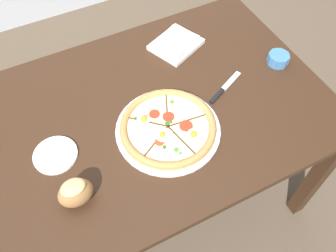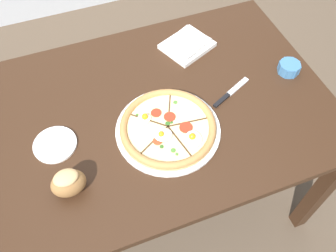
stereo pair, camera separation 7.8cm
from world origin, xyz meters
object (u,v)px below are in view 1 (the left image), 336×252
dining_table (146,126)px  knife_main (225,88)px  pizza (168,128)px  napkin_folded (176,43)px  side_saucer (55,155)px  bread_piece_near (75,192)px  ramekin_bowl (278,59)px

dining_table → knife_main: 0.34m
pizza → napkin_folded: size_ratio=1.54×
dining_table → side_saucer: 0.37m
knife_main → napkin_folded: bearing=76.4°
bread_piece_near → knife_main: 0.69m
dining_table → bread_piece_near: size_ratio=12.41×
side_saucer → pizza: bearing=-11.9°
bread_piece_near → knife_main: size_ratio=0.59×
pizza → side_saucer: 0.40m
pizza → dining_table: bearing=107.1°
ramekin_bowl → knife_main: 0.27m
pizza → napkin_folded: (0.23, 0.38, -0.00)m
dining_table → pizza: 0.17m
dining_table → side_saucer: side_saucer is taller
dining_table → ramekin_bowl: size_ratio=15.57×
pizza → side_saucer: (-0.39, 0.08, -0.01)m
napkin_folded → side_saucer: 0.69m
dining_table → napkin_folded: (0.27, 0.26, 0.11)m
pizza → knife_main: (0.29, 0.08, -0.02)m
ramekin_bowl → knife_main: bearing=-175.5°
knife_main → ramekin_bowl: bearing=-20.3°
ramekin_bowl → bread_piece_near: 0.95m
bread_piece_near → side_saucer: size_ratio=0.74×
ramekin_bowl → napkin_folded: 0.43m
side_saucer → dining_table: bearing=5.7°
knife_main → side_saucer: bearing=155.0°
dining_table → bread_piece_near: bearing=-146.3°
pizza → knife_main: bearing=15.4°
knife_main → bread_piece_near: bearing=170.9°
ramekin_bowl → napkin_folded: (-0.33, 0.28, -0.01)m
bread_piece_near → side_saucer: bearing=95.7°
napkin_folded → bread_piece_near: 0.77m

